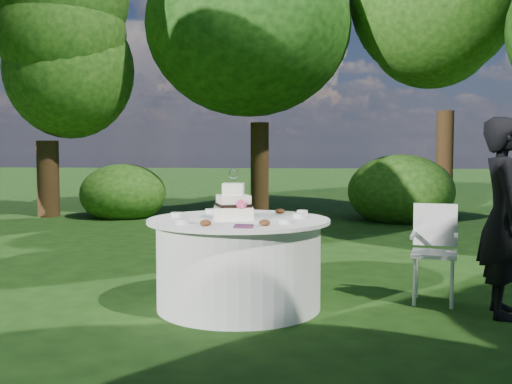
% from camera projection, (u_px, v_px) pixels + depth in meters
% --- Properties ---
extents(ground, '(80.00, 80.00, 0.00)m').
position_uv_depth(ground, '(239.00, 307.00, 5.17)').
color(ground, black).
rests_on(ground, ground).
extents(napkins, '(0.14, 0.14, 0.02)m').
position_uv_depth(napkins, '(244.00, 226.00, 4.54)').
color(napkins, '#4A1F3F').
rests_on(napkins, table).
extents(feather_plume, '(0.48, 0.07, 0.01)m').
position_uv_depth(feather_plume, '(214.00, 223.00, 4.78)').
color(feather_plume, white).
rests_on(feather_plume, table).
extents(guest, '(0.46, 0.64, 1.62)m').
position_uv_depth(guest, '(504.00, 217.00, 4.86)').
color(guest, black).
rests_on(guest, ground).
extents(table, '(1.56, 1.56, 0.77)m').
position_uv_depth(table, '(239.00, 263.00, 5.14)').
color(table, silver).
rests_on(table, ground).
extents(cake, '(0.38, 0.38, 0.43)m').
position_uv_depth(cake, '(234.00, 206.00, 5.09)').
color(cake, white).
rests_on(cake, table).
extents(chair, '(0.46, 0.45, 0.87)m').
position_uv_depth(chair, '(434.00, 244.00, 5.34)').
color(chair, silver).
rests_on(chair, ground).
extents(votives, '(1.20, 0.94, 0.04)m').
position_uv_depth(votives, '(243.00, 216.00, 5.16)').
color(votives, white).
rests_on(votives, table).
extents(petal_cups, '(0.61, 1.04, 0.05)m').
position_uv_depth(petal_cups, '(252.00, 219.00, 4.91)').
color(petal_cups, '#562D16').
rests_on(petal_cups, table).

